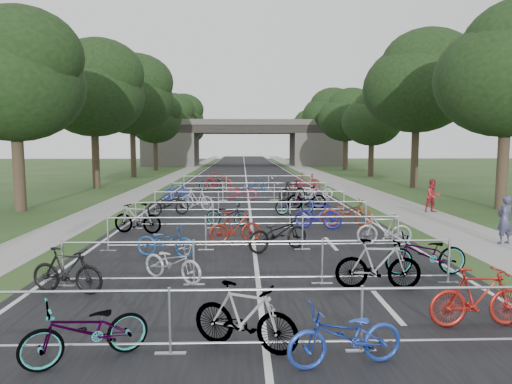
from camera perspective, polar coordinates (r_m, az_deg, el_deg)
ground at (r=7.77m, az=1.29°, el=-19.48°), size 200.00×200.00×0.00m
road at (r=57.11m, az=-1.36°, el=2.65°), size 11.00×140.00×0.01m
sidewalk_right at (r=57.72m, az=6.62°, el=2.64°), size 3.00×140.00×0.01m
sidewalk_left at (r=57.55m, az=-8.85°, el=2.60°), size 2.00×140.00×0.01m
lane_markings at (r=57.11m, az=-1.36°, el=2.64°), size 0.12×140.00×0.00m
overpass_bridge at (r=72.01m, az=-1.44°, el=6.15°), size 31.00×8.00×7.05m
tree_left_0 at (r=25.64m, az=-27.87°, el=12.36°), size 6.72×6.72×10.25m
tree_right_0 at (r=26.84m, az=29.24°, el=12.91°), size 7.17×7.17×10.93m
tree_left_1 at (r=36.84m, az=-19.55°, el=11.83°), size 7.56×7.56×11.53m
tree_right_1 at (r=37.72m, az=19.71°, el=12.59°), size 8.18×8.18×12.47m
tree_left_2 at (r=48.45m, az=-15.18°, el=11.45°), size 8.40×8.40×12.81m
tree_right_2 at (r=48.90m, az=14.45°, el=8.86°), size 6.16×6.16×9.39m
tree_left_3 at (r=60.04m, az=-12.46°, el=8.86°), size 6.72×6.72×10.25m
tree_right_3 at (r=60.56m, az=11.28°, el=9.27°), size 7.17×7.17×10.93m
tree_left_4 at (r=71.89m, az=-10.68°, el=9.05°), size 7.56×7.56×11.53m
tree_right_4 at (r=72.35m, az=9.14°, el=9.53°), size 8.18×8.18×12.47m
tree_left_5 at (r=83.80m, az=-9.41°, el=9.19°), size 8.40×8.40×12.81m
tree_right_5 at (r=84.06m, az=7.56°, el=7.72°), size 6.16×6.16×9.39m
tree_left_6 at (r=95.62m, az=-8.43°, el=7.82°), size 6.72×6.72×10.25m
tree_right_6 at (r=95.95m, az=6.41°, el=8.10°), size 7.17×7.17×10.93m
barrier_row_0 at (r=7.56m, az=1.30°, el=-15.74°), size 9.70×0.08×1.10m
barrier_row_1 at (r=10.98m, az=0.29°, el=-8.77°), size 9.70×0.08×1.10m
barrier_row_2 at (r=14.49m, az=-0.21°, el=-5.14°), size 9.70×0.08×1.10m
barrier_row_3 at (r=18.23m, az=-0.53°, el=-2.83°), size 9.70×0.08×1.10m
barrier_row_4 at (r=22.19m, az=-0.75°, el=-1.25°), size 9.70×0.08×1.10m
barrier_row_5 at (r=27.16m, az=-0.93°, el=0.08°), size 9.70×0.08×1.10m
barrier_row_6 at (r=33.13m, az=-1.08°, el=1.15°), size 9.70×0.08×1.10m
bike_0 at (r=7.73m, az=-20.48°, el=-15.96°), size 2.00×1.51×1.01m
bike_1 at (r=7.66m, az=-1.40°, el=-15.36°), size 1.89×1.25×1.11m
bike_2 at (r=7.29m, az=11.15°, el=-17.27°), size 1.91×0.97×0.96m
bike_3 at (r=9.44m, az=26.05°, el=-11.79°), size 1.88×0.62×1.11m
bike_4 at (r=11.17m, az=-22.53°, el=-9.11°), size 1.80×0.87×1.04m
bike_5 at (r=11.43m, az=-10.37°, el=-8.68°), size 1.83×1.48×0.93m
bike_6 at (r=10.96m, az=15.01°, el=-8.78°), size 1.99×0.70×1.18m
bike_7 at (r=12.48m, az=20.50°, el=-7.27°), size 2.18×0.89×1.12m
bike_8 at (r=13.87m, az=-11.23°, el=-6.08°), size 1.88×1.00×0.94m
bike_9 at (r=15.46m, az=-2.61°, el=-4.48°), size 1.84×0.79×1.07m
bike_10 at (r=14.32m, az=2.77°, el=-5.18°), size 2.25×1.73×1.14m
bike_11 at (r=15.62m, az=15.75°, el=-4.56°), size 1.84×0.65×1.09m
bike_12 at (r=17.64m, az=-14.59°, el=-3.24°), size 1.98×1.01×1.14m
bike_13 at (r=18.77m, az=-3.59°, el=-2.81°), size 1.91×1.10×0.95m
bike_14 at (r=18.22m, az=7.78°, el=-2.83°), size 1.95×1.03×1.13m
bike_15 at (r=19.03m, az=11.28°, el=-2.56°), size 2.11×0.78×1.10m
bike_16 at (r=21.68m, az=-10.89°, el=-1.53°), size 2.13×1.72×1.09m
bike_17 at (r=23.25m, az=-7.38°, el=-0.86°), size 1.96×1.47×1.17m
bike_18 at (r=21.89m, az=4.88°, el=-1.37°), size 2.19×1.40×1.09m
bike_19 at (r=23.33m, az=6.36°, el=-0.79°), size 2.03×0.69×1.20m
bike_20 at (r=27.51m, az=-9.73°, el=0.09°), size 1.89×1.25×1.11m
bike_21 at (r=27.55m, az=-1.80°, el=0.04°), size 1.93×0.99×0.97m
bike_22 at (r=27.06m, az=4.56°, el=0.15°), size 1.96×1.53×1.19m
bike_23 at (r=28.51m, az=7.72°, el=0.19°), size 1.96×1.19×0.97m
bike_24 at (r=33.19m, az=-5.45°, el=1.12°), size 2.16×1.48×1.08m
bike_25 at (r=34.14m, az=-4.72°, el=1.40°), size 2.10×0.77×1.24m
bike_26 at (r=32.24m, az=-0.15°, el=0.89°), size 1.88×1.44×0.95m
bike_27 at (r=33.52m, az=6.29°, el=1.32°), size 2.18×1.09×1.26m
pedestrian_a at (r=17.41m, az=28.64°, el=-3.07°), size 0.68×0.54×1.64m
pedestrian_b at (r=24.02m, az=21.25°, el=-0.46°), size 0.90×0.77×1.63m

